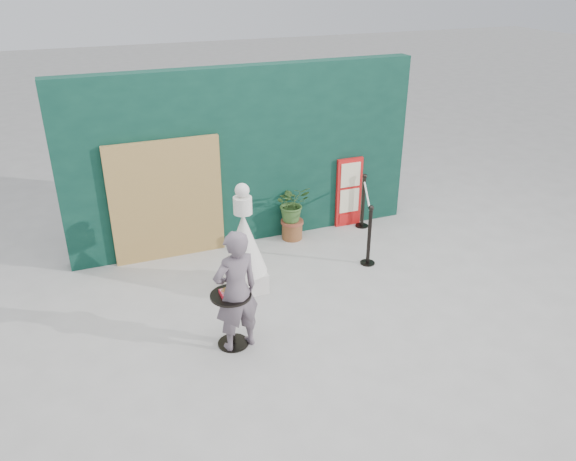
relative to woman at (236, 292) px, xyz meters
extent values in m
plane|color=#ADAAA5|center=(1.09, -0.18, -0.82)|extent=(60.00, 60.00, 0.00)
cube|color=#0A2E24|center=(1.09, 2.97, 0.68)|extent=(6.00, 0.30, 3.00)
cube|color=tan|center=(-0.31, 2.76, 0.18)|extent=(1.80, 0.08, 2.00)
imported|color=#655760|center=(0.00, 0.00, 0.00)|extent=(0.67, 0.51, 1.64)
cube|color=red|center=(2.99, 2.78, -0.17)|extent=(0.50, 0.06, 1.30)
cube|color=beige|center=(2.99, 2.74, 0.18)|extent=(0.38, 0.02, 0.45)
cube|color=beige|center=(2.99, 2.74, -0.32)|extent=(0.38, 0.02, 0.45)
cube|color=red|center=(2.99, 2.74, -0.67)|extent=(0.38, 0.02, 0.18)
cube|color=silver|center=(0.52, 1.32, -0.67)|extent=(0.57, 0.57, 0.31)
cone|color=silver|center=(0.52, 1.32, -0.05)|extent=(0.66, 0.66, 0.93)
cylinder|color=white|center=(0.52, 1.32, 0.54)|extent=(0.27, 0.27, 0.25)
sphere|color=silver|center=(0.52, 1.32, 0.77)|extent=(0.21, 0.21, 0.21)
cylinder|color=black|center=(-0.05, 0.07, -0.81)|extent=(0.40, 0.40, 0.02)
cylinder|color=black|center=(-0.05, 0.07, -0.46)|extent=(0.06, 0.06, 0.72)
cylinder|color=black|center=(-0.05, 0.07, -0.08)|extent=(0.52, 0.52, 0.03)
cube|color=red|center=(-0.05, 0.07, -0.04)|extent=(0.26, 0.19, 0.05)
cube|color=red|center=(-0.05, 0.07, -0.02)|extent=(0.24, 0.17, 0.00)
cube|color=#D0864C|center=(-0.09, 0.08, 0.00)|extent=(0.15, 0.14, 0.02)
cube|color=#E5A654|center=(0.00, 0.05, 0.00)|extent=(0.13, 0.13, 0.02)
cone|color=#FEFF43|center=(-0.03, 0.12, 0.02)|extent=(0.06, 0.06, 0.06)
cylinder|color=brown|center=(1.81, 2.63, -0.67)|extent=(0.36, 0.36, 0.30)
cylinder|color=brown|center=(1.81, 2.63, -0.50)|extent=(0.40, 0.40, 0.05)
imported|color=#365A26|center=(1.81, 2.63, -0.14)|extent=(0.59, 0.51, 0.66)
cylinder|color=black|center=(2.61, 1.31, -0.81)|extent=(0.24, 0.24, 0.02)
cylinder|color=black|center=(2.61, 1.31, -0.34)|extent=(0.06, 0.06, 0.96)
sphere|color=black|center=(2.61, 1.31, 0.17)|extent=(0.09, 0.09, 0.09)
cylinder|color=black|center=(3.21, 2.61, -0.81)|extent=(0.24, 0.24, 0.02)
cylinder|color=black|center=(3.21, 2.61, -0.34)|extent=(0.06, 0.06, 0.96)
sphere|color=black|center=(3.21, 2.61, 0.17)|extent=(0.09, 0.09, 0.09)
cylinder|color=white|center=(2.91, 1.96, 0.06)|extent=(0.63, 1.31, 0.03)
camera|label=1|loc=(-1.58, -5.68, 3.65)|focal=35.00mm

